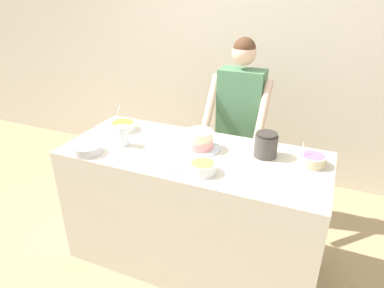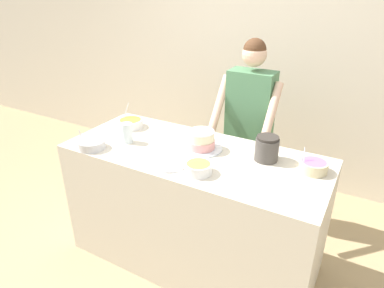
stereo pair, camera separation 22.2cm
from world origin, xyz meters
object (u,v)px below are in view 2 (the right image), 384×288
object	(u,v)px
frosting_bowl_purple	(313,166)
drinking_glass	(127,133)
cake	(201,141)
ceramic_plate	(169,164)
stoneware_jar	(267,149)
frosting_bowl_white	(92,144)
frosting_bowl_olive	(198,168)
person_baker	(249,117)
frosting_bowl_orange	(131,123)

from	to	relation	value
frosting_bowl_purple	drinking_glass	bearing A→B (deg)	-169.94
cake	ceramic_plate	xyz separation A→B (m)	(-0.07, -0.30, -0.05)
cake	frosting_bowl_purple	size ratio (longest dim) A/B	1.72
drinking_glass	stoneware_jar	xyz separation A→B (m)	(0.95, 0.22, 0.01)
cake	frosting_bowl_white	distance (m)	0.75
frosting_bowl_olive	stoneware_jar	size ratio (longest dim) A/B	1.00
frosting_bowl_purple	stoneware_jar	distance (m)	0.30
ceramic_plate	person_baker	bearing A→B (deg)	80.03
frosting_bowl_orange	frosting_bowl_white	bearing A→B (deg)	-88.75
frosting_bowl_purple	drinking_glass	size ratio (longest dim) A/B	1.18
drinking_glass	frosting_bowl_olive	bearing A→B (deg)	-11.90
person_baker	frosting_bowl_olive	bearing A→B (deg)	-87.58
frosting_bowl_olive	ceramic_plate	distance (m)	0.21
person_baker	drinking_glass	size ratio (longest dim) A/B	10.96
frosting_bowl_white	ceramic_plate	bearing A→B (deg)	5.70
person_baker	frosting_bowl_white	xyz separation A→B (m)	(-0.76, -1.01, -0.01)
frosting_bowl_olive	stoneware_jar	bearing A→B (deg)	50.55
frosting_bowl_purple	frosting_bowl_olive	size ratio (longest dim) A/B	1.03
drinking_glass	ceramic_plate	distance (m)	0.47
frosting_bowl_white	stoneware_jar	distance (m)	1.17
person_baker	frosting_bowl_orange	distance (m)	0.96
ceramic_plate	frosting_bowl_white	bearing A→B (deg)	-174.30
cake	frosting_bowl_purple	distance (m)	0.73
frosting_bowl_olive	frosting_bowl_orange	distance (m)	0.89
frosting_bowl_olive	stoneware_jar	xyz separation A→B (m)	(0.30, 0.36, 0.04)
ceramic_plate	stoneware_jar	distance (m)	0.63
drinking_glass	ceramic_plate	size ratio (longest dim) A/B	0.68
frosting_bowl_white	ceramic_plate	distance (m)	0.59
cake	frosting_bowl_olive	distance (m)	0.33
stoneware_jar	frosting_bowl_olive	bearing A→B (deg)	-129.45
frosting_bowl_purple	stoneware_jar	xyz separation A→B (m)	(-0.30, 0.00, 0.04)
frosting_bowl_purple	drinking_glass	distance (m)	1.26
frosting_bowl_orange	drinking_glass	size ratio (longest dim) A/B	1.35
frosting_bowl_white	frosting_bowl_olive	bearing A→B (deg)	4.58
person_baker	frosting_bowl_orange	world-z (taller)	person_baker
cake	frosting_bowl_purple	bearing A→B (deg)	4.70
person_baker	ceramic_plate	distance (m)	0.97
frosting_bowl_white	drinking_glass	size ratio (longest dim) A/B	1.28
drinking_glass	cake	bearing A→B (deg)	17.44
cake	drinking_glass	xyz separation A→B (m)	(-0.51, -0.16, 0.01)
person_baker	frosting_bowl_purple	xyz separation A→B (m)	(0.63, -0.59, -0.00)
cake	frosting_bowl_white	size ratio (longest dim) A/B	1.59
frosting_bowl_olive	person_baker	bearing A→B (deg)	92.42
frosting_bowl_orange	drinking_glass	world-z (taller)	frosting_bowl_orange
frosting_bowl_purple	frosting_bowl_white	size ratio (longest dim) A/B	0.92
frosting_bowl_white	frosting_bowl_orange	xyz separation A→B (m)	(-0.01, 0.43, 0.00)
person_baker	frosting_bowl_orange	xyz separation A→B (m)	(-0.77, -0.58, -0.01)
frosting_bowl_white	ceramic_plate	xyz separation A→B (m)	(0.59, 0.06, -0.03)
drinking_glass	stoneware_jar	bearing A→B (deg)	13.38
ceramic_plate	cake	bearing A→B (deg)	77.27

